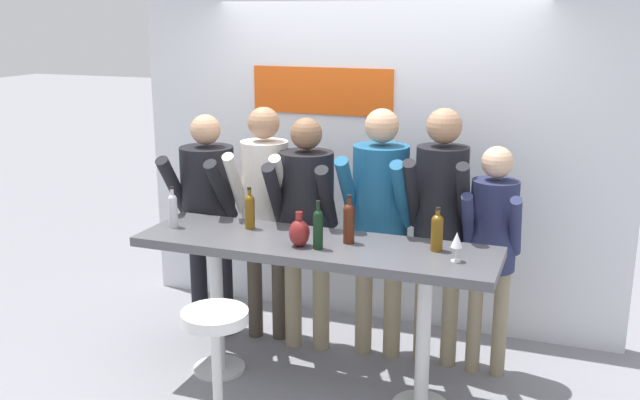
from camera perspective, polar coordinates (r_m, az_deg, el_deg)
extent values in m
plane|color=gray|center=(4.89, -0.41, -14.76)|extent=(40.00, 40.00, 0.00)
cube|color=silver|center=(5.58, 4.25, 3.66)|extent=(3.90, 0.10, 2.69)
cube|color=#DB5114|center=(5.58, 0.14, 8.72)|extent=(1.14, 0.02, 0.36)
cube|color=#4C4C51|center=(4.49, -0.43, -3.75)|extent=(2.30, 0.65, 0.06)
cylinder|color=silver|center=(4.94, -8.24, -8.13)|extent=(0.09, 0.09, 0.95)
cylinder|color=silver|center=(5.15, -8.04, -13.15)|extent=(0.36, 0.36, 0.02)
cylinder|color=silver|center=(4.49, 8.27, -10.59)|extent=(0.09, 0.09, 0.95)
cylinder|color=silver|center=(4.37, -8.24, -13.36)|extent=(0.06, 0.06, 0.68)
cylinder|color=white|center=(4.22, -8.41, -9.23)|extent=(0.39, 0.39, 0.07)
cylinder|color=black|center=(5.62, -9.66, -6.35)|extent=(0.13, 0.13, 0.82)
cylinder|color=black|center=(5.53, -7.65, -6.65)|extent=(0.13, 0.13, 0.82)
cylinder|color=black|center=(5.35, -8.96, 0.82)|extent=(0.41, 0.41, 0.65)
sphere|color=tan|center=(5.27, -9.15, 5.58)|extent=(0.22, 0.22, 0.22)
cylinder|color=black|center=(5.30, -11.57, 1.07)|extent=(0.11, 0.40, 0.50)
cylinder|color=black|center=(5.12, -7.92, 0.76)|extent=(0.11, 0.40, 0.50)
cylinder|color=#473D33|center=(5.46, -5.24, -6.66)|extent=(0.11, 0.11, 0.85)
cylinder|color=#473D33|center=(5.41, -3.28, -6.82)|extent=(0.11, 0.11, 0.85)
cylinder|color=beige|center=(5.21, -4.42, 1.07)|extent=(0.40, 0.40, 0.67)
sphere|color=#9E7556|center=(5.12, -4.52, 6.17)|extent=(0.23, 0.23, 0.23)
cylinder|color=beige|center=(5.09, -6.72, 1.25)|extent=(0.14, 0.40, 0.52)
cylinder|color=beige|center=(5.00, -3.13, 1.08)|extent=(0.14, 0.40, 0.52)
cylinder|color=gray|center=(5.29, -2.16, -7.47)|extent=(0.12, 0.12, 0.82)
cylinder|color=gray|center=(5.24, 0.09, -7.68)|extent=(0.12, 0.12, 0.82)
cylinder|color=black|center=(5.03, -1.08, 0.22)|extent=(0.43, 0.43, 0.65)
sphere|color=brown|center=(4.94, -1.10, 5.33)|extent=(0.22, 0.22, 0.22)
cylinder|color=black|center=(4.92, -3.60, 0.42)|extent=(0.14, 0.40, 0.51)
cylinder|color=black|center=(4.83, 0.55, 0.17)|extent=(0.14, 0.40, 0.51)
cylinder|color=gray|center=(5.19, 3.53, -7.73)|extent=(0.12, 0.12, 0.86)
cylinder|color=gray|center=(5.14, 5.82, -7.99)|extent=(0.12, 0.12, 0.86)
cylinder|color=#19517A|center=(4.92, 4.85, 0.46)|extent=(0.39, 0.39, 0.68)
sphere|color=tan|center=(4.83, 4.98, 5.94)|extent=(0.23, 0.23, 0.23)
cylinder|color=#19517A|center=(4.80, 2.26, 0.74)|extent=(0.10, 0.41, 0.53)
cylinder|color=#19517A|center=(4.71, 6.53, 0.39)|extent=(0.10, 0.41, 0.53)
cylinder|color=gray|center=(5.10, 8.21, -8.21)|extent=(0.11, 0.11, 0.87)
cylinder|color=gray|center=(5.07, 10.37, -8.41)|extent=(0.11, 0.11, 0.87)
cylinder|color=black|center=(4.84, 9.67, 0.22)|extent=(0.37, 0.37, 0.69)
sphere|color=#9E7556|center=(4.74, 9.91, 5.85)|extent=(0.24, 0.24, 0.24)
cylinder|color=black|center=(4.69, 7.41, 0.47)|extent=(0.11, 0.41, 0.53)
cylinder|color=black|center=(4.65, 11.43, 0.17)|extent=(0.11, 0.41, 0.53)
cylinder|color=gray|center=(5.04, 12.26, -9.34)|extent=(0.10, 0.10, 0.76)
cylinder|color=gray|center=(5.03, 14.20, -9.52)|extent=(0.10, 0.10, 0.76)
cylinder|color=#23284C|center=(4.80, 13.70, -1.97)|extent=(0.32, 0.32, 0.60)
sphere|color=#D6AD89|center=(4.70, 14.01, 2.95)|extent=(0.21, 0.21, 0.21)
cylinder|color=#23284C|center=(4.66, 11.77, -1.80)|extent=(0.09, 0.36, 0.46)
cylinder|color=#23284C|center=(4.64, 15.37, -2.10)|extent=(0.09, 0.36, 0.46)
cylinder|color=#4C1E0F|center=(4.44, 2.32, -2.12)|extent=(0.07, 0.07, 0.22)
sphere|color=#4C1E0F|center=(4.41, 2.34, -0.76)|extent=(0.07, 0.07, 0.07)
cylinder|color=#4C1E0F|center=(4.40, 2.34, -0.28)|extent=(0.03, 0.03, 0.08)
cylinder|color=black|center=(4.38, 2.35, 0.31)|extent=(0.03, 0.03, 0.02)
cylinder|color=#B7BCC1|center=(4.87, -11.67, -1.03)|extent=(0.06, 0.06, 0.20)
sphere|color=#B7BCC1|center=(4.84, -11.73, 0.08)|extent=(0.06, 0.06, 0.06)
cylinder|color=#B7BCC1|center=(4.83, -11.75, 0.48)|extent=(0.02, 0.02, 0.07)
cylinder|color=black|center=(4.82, -11.78, 0.96)|extent=(0.03, 0.03, 0.01)
cylinder|color=black|center=(4.32, -0.16, -2.59)|extent=(0.06, 0.06, 0.21)
sphere|color=black|center=(4.29, -0.16, -1.23)|extent=(0.06, 0.06, 0.06)
cylinder|color=black|center=(4.28, -0.16, -0.74)|extent=(0.02, 0.02, 0.08)
cylinder|color=black|center=(4.27, -0.16, -0.16)|extent=(0.03, 0.03, 0.02)
cylinder|color=brown|center=(4.76, -5.64, -1.13)|extent=(0.07, 0.07, 0.20)
sphere|color=brown|center=(4.73, -5.67, 0.03)|extent=(0.07, 0.07, 0.07)
cylinder|color=brown|center=(4.72, -5.68, 0.44)|extent=(0.03, 0.03, 0.07)
cylinder|color=black|center=(4.71, -5.69, 0.94)|extent=(0.03, 0.03, 0.01)
cylinder|color=brown|center=(4.35, 9.33, -2.82)|extent=(0.07, 0.07, 0.19)
sphere|color=brown|center=(4.33, 9.39, -1.62)|extent=(0.07, 0.07, 0.07)
cylinder|color=brown|center=(4.32, 9.40, -1.20)|extent=(0.03, 0.03, 0.07)
cylinder|color=black|center=(4.31, 9.43, -0.68)|extent=(0.03, 0.03, 0.01)
cylinder|color=silver|center=(4.21, 10.80, -4.81)|extent=(0.06, 0.06, 0.01)
cylinder|color=silver|center=(4.20, 10.83, -4.25)|extent=(0.01, 0.01, 0.08)
cone|color=silver|center=(4.17, 10.89, -3.14)|extent=(0.07, 0.07, 0.09)
ellipsoid|color=maroon|center=(4.38, -1.67, -2.65)|extent=(0.13, 0.13, 0.17)
cylinder|color=maroon|center=(4.35, -1.68, -1.27)|extent=(0.04, 0.04, 0.05)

